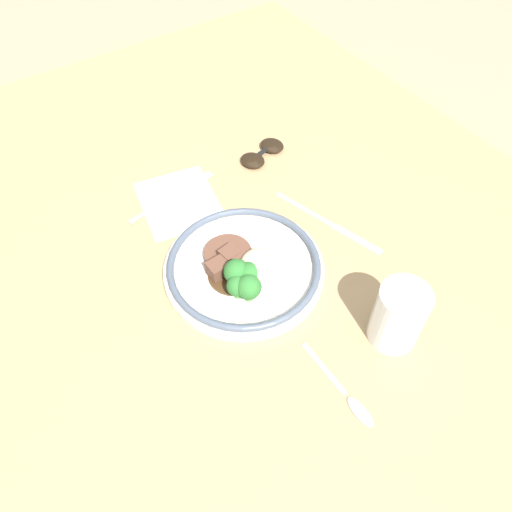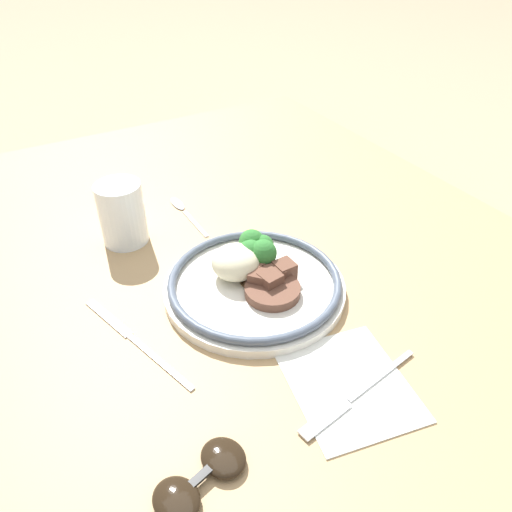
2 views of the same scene
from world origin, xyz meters
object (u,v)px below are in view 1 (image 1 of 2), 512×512
plate (244,268)px  fork (180,192)px  knife (331,224)px  sunglasses (262,153)px  juice_glass (397,318)px  spoon (351,401)px

plate → fork: bearing=178.8°
knife → sunglasses: bearing=162.4°
juice_glass → knife: juice_glass is taller
fork → sunglasses: 0.19m
spoon → knife: bearing=145.1°
sunglasses → spoon: bearing=-36.7°
juice_glass → fork: 0.46m
plate → knife: plate is taller
spoon → juice_glass: bearing=110.9°
juice_glass → sunglasses: (-0.44, 0.07, -0.04)m
fork → knife: (0.22, 0.18, -0.00)m
sunglasses → plate: bearing=-55.5°
spoon → sunglasses: 0.53m
spoon → sunglasses: size_ratio=1.32×
plate → spoon: (0.26, 0.00, -0.02)m
fork → spoon: 0.49m
plate → fork: plate is taller
sunglasses → knife: bearing=-16.8°
juice_glass → spoon: (0.05, -0.12, -0.04)m
fork → spoon: bearing=-99.6°
spoon → plate: bearing=-179.6°
spoon → sunglasses: bearing=158.6°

